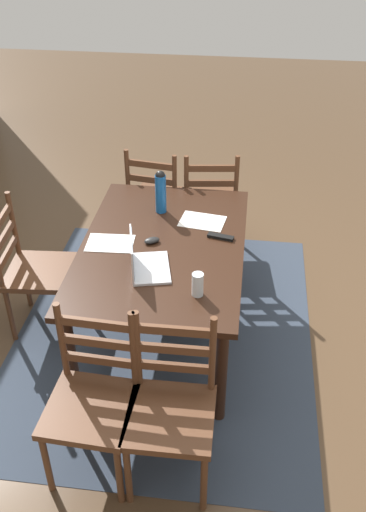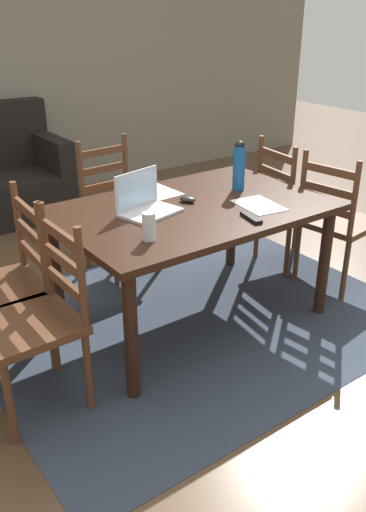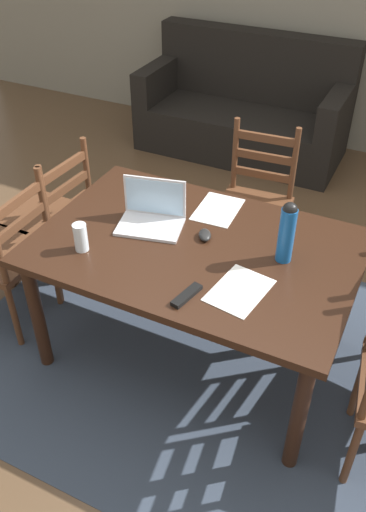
{
  "view_description": "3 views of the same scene",
  "coord_description": "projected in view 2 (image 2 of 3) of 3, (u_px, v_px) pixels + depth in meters",
  "views": [
    {
      "loc": [
        -2.94,
        -0.5,
        2.72
      ],
      "look_at": [
        0.1,
        -0.12,
        0.6
      ],
      "focal_mm": 39.71,
      "sensor_mm": 36.0,
      "label": 1
    },
    {
      "loc": [
        -1.76,
        -2.32,
        1.78
      ],
      "look_at": [
        -0.13,
        -0.08,
        0.48
      ],
      "focal_mm": 37.44,
      "sensor_mm": 36.0,
      "label": 2
    },
    {
      "loc": [
        0.86,
        -1.9,
        2.28
      ],
      "look_at": [
        -0.06,
        -0.03,
        0.67
      ],
      "focal_mm": 37.73,
      "sensor_mm": 36.0,
      "label": 3
    }
  ],
  "objects": [
    {
      "name": "ground_plane",
      "position": [
        192.0,
        316.0,
        3.38
      ],
      "size": [
        14.0,
        14.0,
        0.0
      ],
      "primitive_type": "plane",
      "color": "brown"
    },
    {
      "name": "area_rug",
      "position": [
        192.0,
        316.0,
        3.38
      ],
      "size": [
        2.53,
        2.04,
        0.01
      ],
      "primitive_type": "cube",
      "color": "#333D4C",
      "rests_on": "ground"
    },
    {
      "name": "wall_back",
      "position": [
        2.0,
        58.0,
        4.99
      ],
      "size": [
        8.0,
        0.12,
        2.7
      ],
      "primitive_type": "cube",
      "color": "gray",
      "rests_on": "ground"
    },
    {
      "name": "dining_table",
      "position": [
        193.0,
        220.0,
        3.11
      ],
      "size": [
        1.55,
        1.03,
        0.74
      ],
      "color": "black",
      "rests_on": "ground"
    },
    {
      "name": "chair_right_far",
      "position": [
        291.0,
        205.0,
        3.91
      ],
      "size": [
        0.5,
        0.5,
        0.95
      ],
      "color": "#56331E",
      "rests_on": "ground"
    },
    {
      "name": "chair_left_near",
      "position": [
        36.0,
        320.0,
        2.47
      ],
      "size": [
        0.45,
        0.45,
        0.95
      ],
      "color": "#56331E",
      "rests_on": "ground"
    },
    {
      "name": "chair_far_head",
      "position": [
        118.0,
        209.0,
        3.84
      ],
      "size": [
        0.47,
        0.47,
        0.95
      ],
      "color": "#56331E",
      "rests_on": "ground"
    },
    {
      "name": "chair_right_near",
      "position": [
        337.0,
        222.0,
        3.6
      ],
      "size": [
        0.49,
        0.49,
        0.95
      ],
      "color": "#56331E",
      "rests_on": "ground"
    },
    {
      "name": "chair_left_far",
      "position": [
        6.0,
        286.0,
        2.77
      ],
      "size": [
        0.46,
        0.46,
        0.95
      ],
      "color": "#56331E",
      "rests_on": "ground"
    },
    {
      "name": "laptop",
      "position": [
        145.0,
        202.0,
        2.95
      ],
      "size": [
        0.36,
        0.29,
        0.23
      ],
      "color": "silver",
      "rests_on": "dining_table"
    },
    {
      "name": "water_bottle",
      "position": [
        239.0,
        165.0,
        3.28
      ],
      "size": [
        0.07,
        0.07,
        0.31
      ],
      "color": "#145199",
      "rests_on": "dining_table"
    },
    {
      "name": "drinking_glass",
      "position": [
        149.0,
        226.0,
        2.59
      ],
      "size": [
        0.07,
        0.07,
        0.14
      ],
      "primitive_type": "cylinder",
      "color": "silver",
      "rests_on": "dining_table"
    },
    {
      "name": "computer_mouse",
      "position": [
        187.0,
        199.0,
        3.12
      ],
      "size": [
        0.1,
        0.12,
        0.03
      ],
      "primitive_type": "ellipsoid",
      "rotation": [
        0.0,
        0.0,
        0.49
      ],
      "color": "black",
      "rests_on": "dining_table"
    },
    {
      "name": "tv_remote",
      "position": [
        251.0,
        218.0,
        2.87
      ],
      "size": [
        0.08,
        0.18,
        0.02
      ],
      "primitive_type": "cube",
      "rotation": [
        0.0,
        0.0,
        2.92
      ],
      "color": "black",
      "rests_on": "dining_table"
    },
    {
      "name": "paper_stack_left",
      "position": [
        259.0,
        205.0,
        3.07
      ],
      "size": [
        0.25,
        0.32,
        0.0
      ],
      "primitive_type": "cube",
      "rotation": [
        0.0,
        0.0,
        -0.15
      ],
      "color": "white",
      "rests_on": "dining_table"
    },
    {
      "name": "paper_stack_right",
      "position": [
        157.0,
        192.0,
        3.3
      ],
      "size": [
        0.22,
        0.31,
        0.0
      ],
      "primitive_type": "cube",
      "rotation": [
        0.0,
        0.0,
        0.05
      ],
      "color": "white",
      "rests_on": "dining_table"
    }
  ]
}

